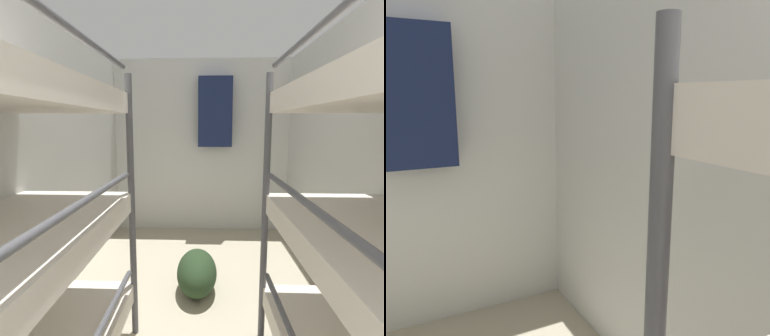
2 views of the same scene
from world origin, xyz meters
The scene contains 4 objects.
wall_left centered at (-1.21, 2.29, 1.16)m, with size 0.06×4.70×2.32m.
wall_back centered at (0.00, 4.61, 1.16)m, with size 2.47×0.06×2.32m.
duffel_bag centered at (-0.02, 2.96, 0.17)m, with size 0.35×0.61×0.35m.
hanging_coat centered at (0.18, 4.46, 1.62)m, with size 0.44×0.12×0.90m.
Camera 1 is at (0.04, 0.50, 1.45)m, focal length 28.00 mm.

